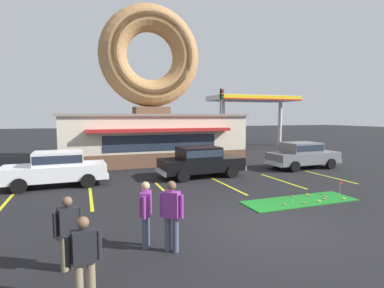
{
  "coord_description": "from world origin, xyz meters",
  "views": [
    {
      "loc": [
        -5.04,
        -7.19,
        3.21
      ],
      "look_at": [
        -0.57,
        5.0,
        2.0
      ],
      "focal_mm": 28.0,
      "sensor_mm": 36.0,
      "label": 1
    }
  ],
  "objects_px": {
    "car_grey": "(302,154)",
    "trash_bin": "(42,164)",
    "putting_flag_pin": "(341,186)",
    "car_black": "(200,161)",
    "pedestrian_blue_sweater_man": "(84,257)",
    "pedestrian_leather_jacket_man": "(146,211)",
    "car_white": "(57,167)",
    "golf_ball": "(292,203)",
    "pedestrian_clipboard_woman": "(172,212)",
    "pedestrian_hooded_kid": "(68,230)",
    "traffic_light_pole": "(221,111)"
  },
  "relations": [
    {
      "from": "car_grey",
      "to": "trash_bin",
      "type": "height_order",
      "value": "car_grey"
    },
    {
      "from": "putting_flag_pin",
      "to": "car_black",
      "type": "xyz_separation_m",
      "value": [
        -3.85,
        5.54,
        0.43
      ]
    },
    {
      "from": "car_black",
      "to": "pedestrian_blue_sweater_man",
      "type": "relative_size",
      "value": 2.99
    },
    {
      "from": "putting_flag_pin",
      "to": "car_grey",
      "type": "height_order",
      "value": "car_grey"
    },
    {
      "from": "pedestrian_leather_jacket_man",
      "to": "putting_flag_pin",
      "type": "bearing_deg",
      "value": 13.28
    },
    {
      "from": "car_grey",
      "to": "car_black",
      "type": "relative_size",
      "value": 0.99
    },
    {
      "from": "car_white",
      "to": "trash_bin",
      "type": "distance_m",
      "value": 3.96
    },
    {
      "from": "putting_flag_pin",
      "to": "pedestrian_leather_jacket_man",
      "type": "relative_size",
      "value": 0.34
    },
    {
      "from": "golf_ball",
      "to": "pedestrian_leather_jacket_man",
      "type": "height_order",
      "value": "pedestrian_leather_jacket_man"
    },
    {
      "from": "pedestrian_clipboard_woman",
      "to": "pedestrian_hooded_kid",
      "type": "bearing_deg",
      "value": -177.96
    },
    {
      "from": "pedestrian_blue_sweater_man",
      "to": "trash_bin",
      "type": "xyz_separation_m",
      "value": [
        -2.17,
        13.49,
        -0.35
      ]
    },
    {
      "from": "car_white",
      "to": "pedestrian_leather_jacket_man",
      "type": "xyz_separation_m",
      "value": [
        2.56,
        -7.79,
        0.03
      ]
    },
    {
      "from": "golf_ball",
      "to": "pedestrian_clipboard_woman",
      "type": "distance_m",
      "value": 5.71
    },
    {
      "from": "car_white",
      "to": "pedestrian_leather_jacket_man",
      "type": "bearing_deg",
      "value": -71.83
    },
    {
      "from": "golf_ball",
      "to": "pedestrian_blue_sweater_man",
      "type": "relative_size",
      "value": 0.03
    },
    {
      "from": "car_grey",
      "to": "pedestrian_leather_jacket_man",
      "type": "height_order",
      "value": "pedestrian_leather_jacket_man"
    },
    {
      "from": "car_grey",
      "to": "pedestrian_clipboard_woman",
      "type": "relative_size",
      "value": 2.7
    },
    {
      "from": "putting_flag_pin",
      "to": "traffic_light_pole",
      "type": "height_order",
      "value": "traffic_light_pole"
    },
    {
      "from": "golf_ball",
      "to": "putting_flag_pin",
      "type": "distance_m",
      "value": 2.58
    },
    {
      "from": "pedestrian_hooded_kid",
      "to": "pedestrian_clipboard_woman",
      "type": "distance_m",
      "value": 2.26
    },
    {
      "from": "pedestrian_hooded_kid",
      "to": "car_grey",
      "type": "bearing_deg",
      "value": 32.49
    },
    {
      "from": "car_black",
      "to": "trash_bin",
      "type": "distance_m",
      "value": 9.01
    },
    {
      "from": "car_black",
      "to": "trash_bin",
      "type": "xyz_separation_m",
      "value": [
        -8.02,
        4.1,
        -0.37
      ]
    },
    {
      "from": "car_white",
      "to": "pedestrian_hooded_kid",
      "type": "relative_size",
      "value": 2.95
    },
    {
      "from": "golf_ball",
      "to": "car_black",
      "type": "distance_m",
      "value": 5.99
    },
    {
      "from": "car_white",
      "to": "pedestrian_blue_sweater_man",
      "type": "relative_size",
      "value": 2.97
    },
    {
      "from": "golf_ball",
      "to": "car_white",
      "type": "relative_size",
      "value": 0.01
    },
    {
      "from": "pedestrian_blue_sweater_man",
      "to": "putting_flag_pin",
      "type": "bearing_deg",
      "value": 21.65
    },
    {
      "from": "car_white",
      "to": "pedestrian_clipboard_woman",
      "type": "bearing_deg",
      "value": -69.49
    },
    {
      "from": "pedestrian_hooded_kid",
      "to": "traffic_light_pole",
      "type": "bearing_deg",
      "value": 56.44
    },
    {
      "from": "putting_flag_pin",
      "to": "trash_bin",
      "type": "height_order",
      "value": "trash_bin"
    },
    {
      "from": "pedestrian_blue_sweater_man",
      "to": "pedestrian_clipboard_woman",
      "type": "xyz_separation_m",
      "value": [
        1.95,
        1.45,
        0.1
      ]
    },
    {
      "from": "trash_bin",
      "to": "traffic_light_pole",
      "type": "xyz_separation_m",
      "value": [
        14.43,
        6.82,
        3.21
      ]
    },
    {
      "from": "pedestrian_blue_sweater_man",
      "to": "pedestrian_leather_jacket_man",
      "type": "xyz_separation_m",
      "value": [
        1.43,
        1.9,
        0.05
      ]
    },
    {
      "from": "car_black",
      "to": "traffic_light_pole",
      "type": "distance_m",
      "value": 12.97
    },
    {
      "from": "pedestrian_leather_jacket_man",
      "to": "pedestrian_clipboard_woman",
      "type": "distance_m",
      "value": 0.69
    },
    {
      "from": "car_white",
      "to": "pedestrian_blue_sweater_man",
      "type": "bearing_deg",
      "value": -83.36
    },
    {
      "from": "pedestrian_leather_jacket_man",
      "to": "car_black",
      "type": "bearing_deg",
      "value": 59.47
    },
    {
      "from": "putting_flag_pin",
      "to": "traffic_light_pole",
      "type": "xyz_separation_m",
      "value": [
        2.56,
        16.46,
        3.27
      ]
    },
    {
      "from": "putting_flag_pin",
      "to": "traffic_light_pole",
      "type": "distance_m",
      "value": 16.97
    },
    {
      "from": "pedestrian_blue_sweater_man",
      "to": "pedestrian_clipboard_woman",
      "type": "relative_size",
      "value": 0.91
    },
    {
      "from": "pedestrian_leather_jacket_man",
      "to": "trash_bin",
      "type": "distance_m",
      "value": 12.14
    },
    {
      "from": "car_black",
      "to": "pedestrian_leather_jacket_man",
      "type": "relative_size",
      "value": 2.84
    },
    {
      "from": "car_black",
      "to": "pedestrian_hooded_kid",
      "type": "xyz_separation_m",
      "value": [
        -6.15,
        -8.02,
        -0.01
      ]
    },
    {
      "from": "car_black",
      "to": "traffic_light_pole",
      "type": "relative_size",
      "value": 0.8
    },
    {
      "from": "trash_bin",
      "to": "car_grey",
      "type": "bearing_deg",
      "value": -14.36
    },
    {
      "from": "car_white",
      "to": "pedestrian_blue_sweater_man",
      "type": "distance_m",
      "value": 9.76
    },
    {
      "from": "pedestrian_hooded_kid",
      "to": "pedestrian_leather_jacket_man",
      "type": "distance_m",
      "value": 1.81
    },
    {
      "from": "car_black",
      "to": "car_white",
      "type": "xyz_separation_m",
      "value": [
        -6.98,
        0.3,
        0.0
      ]
    },
    {
      "from": "pedestrian_clipboard_woman",
      "to": "trash_bin",
      "type": "xyz_separation_m",
      "value": [
        -4.12,
        12.04,
        -0.45
      ]
    }
  ]
}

